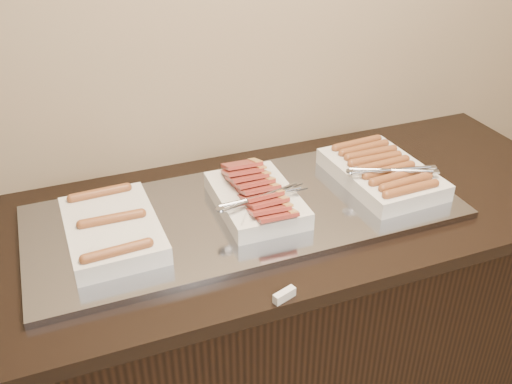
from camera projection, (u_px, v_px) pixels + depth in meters
counter at (253, 329)px, 1.85m from camera, size 2.06×0.76×0.90m
warming_tray at (246, 212)px, 1.61m from camera, size 1.20×0.50×0.02m
dish_left at (112, 229)px, 1.47m from camera, size 0.24×0.35×0.07m
dish_center at (256, 197)px, 1.59m from camera, size 0.27×0.34×0.09m
dish_right at (382, 172)px, 1.72m from camera, size 0.27×0.38×0.08m
label_holder at (284, 295)px, 1.31m from camera, size 0.06×0.04×0.02m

